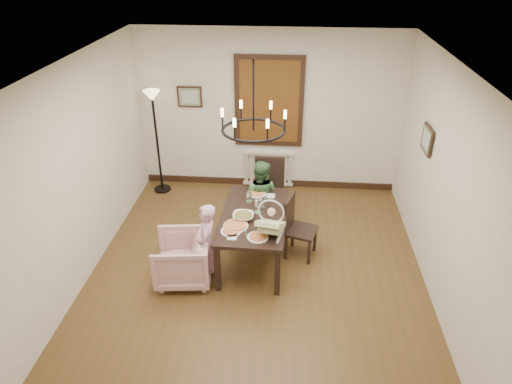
# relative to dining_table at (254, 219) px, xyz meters

# --- Properties ---
(room_shell) EXTENTS (4.51, 5.00, 2.81)m
(room_shell) POSITION_rel_dining_table_xyz_m (0.06, 0.08, 0.75)
(room_shell) COLOR brown
(room_shell) RESTS_ON ground
(dining_table) EXTENTS (0.92, 1.59, 0.73)m
(dining_table) POSITION_rel_dining_table_xyz_m (0.00, 0.00, 0.00)
(dining_table) COLOR black
(dining_table) RESTS_ON room_shell
(chair_far) EXTENTS (0.48, 0.48, 1.06)m
(chair_far) POSITION_rel_dining_table_xyz_m (0.15, 0.97, -0.12)
(chair_far) COLOR black
(chair_far) RESTS_ON room_shell
(chair_right) EXTENTS (0.51, 0.51, 0.93)m
(chair_right) POSITION_rel_dining_table_xyz_m (0.66, 0.13, -0.18)
(chair_right) COLOR black
(chair_right) RESTS_ON room_shell
(armchair) EXTENTS (0.81, 0.79, 0.66)m
(armchair) POSITION_rel_dining_table_xyz_m (-0.89, -0.53, -0.32)
(armchair) COLOR beige
(armchair) RESTS_ON room_shell
(elderly_woman) EXTENTS (0.25, 0.36, 0.93)m
(elderly_woman) POSITION_rel_dining_table_xyz_m (-0.56, -0.50, -0.18)
(elderly_woman) COLOR #DC9BBD
(elderly_woman) RESTS_ON room_shell
(seated_man) EXTENTS (0.54, 0.47, 0.97)m
(seated_man) POSITION_rel_dining_table_xyz_m (0.03, 0.74, -0.16)
(seated_man) COLOR #426C40
(seated_man) RESTS_ON room_shell
(baby_bouncer) EXTENTS (0.45, 0.55, 0.32)m
(baby_bouncer) POSITION_rel_dining_table_xyz_m (0.25, -0.44, 0.25)
(baby_bouncer) COLOR beige
(baby_bouncer) RESTS_ON dining_table
(salad_bowl) EXTENTS (0.34, 0.34, 0.08)m
(salad_bowl) POSITION_rel_dining_table_xyz_m (-0.13, -0.12, 0.13)
(salad_bowl) COLOR white
(salad_bowl) RESTS_ON dining_table
(pizza_platter) EXTENTS (0.33, 0.33, 0.04)m
(pizza_platter) POSITION_rel_dining_table_xyz_m (-0.21, -0.32, 0.10)
(pizza_platter) COLOR tan
(pizza_platter) RESTS_ON dining_table
(drinking_glass) EXTENTS (0.07, 0.07, 0.15)m
(drinking_glass) POSITION_rel_dining_table_xyz_m (0.10, 0.09, 0.16)
(drinking_glass) COLOR silver
(drinking_glass) RESTS_ON dining_table
(window_blinds) EXTENTS (1.00, 0.03, 1.40)m
(window_blinds) POSITION_rel_dining_table_xyz_m (0.06, 2.17, 0.95)
(window_blinds) COLOR #5D3512
(window_blinds) RESTS_ON room_shell
(radiator) EXTENTS (0.92, 0.12, 0.62)m
(radiator) POSITION_rel_dining_table_xyz_m (0.06, 2.19, -0.30)
(radiator) COLOR silver
(radiator) RESTS_ON room_shell
(picture_back) EXTENTS (0.42, 0.03, 0.36)m
(picture_back) POSITION_rel_dining_table_xyz_m (-1.29, 2.18, 1.00)
(picture_back) COLOR black
(picture_back) RESTS_ON room_shell
(picture_right) EXTENTS (0.03, 0.42, 0.36)m
(picture_right) POSITION_rel_dining_table_xyz_m (2.27, 0.61, 1.00)
(picture_right) COLOR black
(picture_right) RESTS_ON room_shell
(floor_lamp) EXTENTS (0.30, 0.30, 1.80)m
(floor_lamp) POSITION_rel_dining_table_xyz_m (-1.84, 1.86, 0.25)
(floor_lamp) COLOR black
(floor_lamp) RESTS_ON room_shell
(chandelier) EXTENTS (0.80, 0.80, 0.04)m
(chandelier) POSITION_rel_dining_table_xyz_m (-0.00, 0.00, 1.30)
(chandelier) COLOR black
(chandelier) RESTS_ON room_shell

